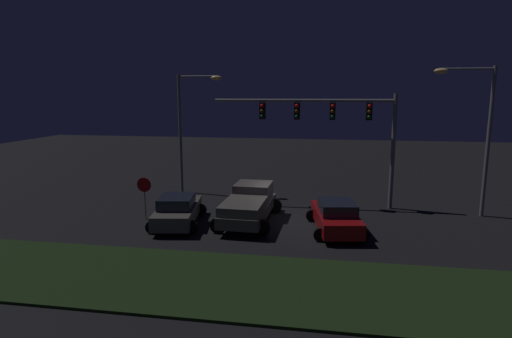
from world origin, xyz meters
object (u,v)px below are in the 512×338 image
pickup_truck (249,203)px  car_sedan_far (178,210)px  traffic_signal_gantry (333,120)px  street_lamp_right (477,122)px  street_lamp_left (189,118)px  car_sedan (336,216)px  stop_sign (144,190)px

pickup_truck → car_sedan_far: pickup_truck is taller
traffic_signal_gantry → street_lamp_right: street_lamp_right is taller
car_sedan_far → traffic_signal_gantry: 9.98m
car_sedan_far → traffic_signal_gantry: bearing=-66.1°
car_sedan_far → street_lamp_left: 8.20m
traffic_signal_gantry → street_lamp_right: size_ratio=1.31×
car_sedan → street_lamp_right: street_lamp_right is taller
car_sedan_far → street_lamp_left: street_lamp_left is taller
car_sedan → car_sedan_far: bearing=82.6°
car_sedan → car_sedan_far: same height
car_sedan_far → stop_sign: size_ratio=2.07×
street_lamp_left → stop_sign: 7.14m
car_sedan_far → street_lamp_right: (14.92, 4.12, 4.29)m
stop_sign → traffic_signal_gantry: bearing=24.2°
car_sedan_far → traffic_signal_gantry: (7.57, 4.89, 4.29)m
car_sedan → traffic_signal_gantry: size_ratio=0.45×
pickup_truck → car_sedan_far: bearing=109.4°
street_lamp_right → car_sedan: bearing=-151.3°
traffic_signal_gantry → street_lamp_left: street_lamp_left is taller
car_sedan_far → street_lamp_right: size_ratio=0.59×
pickup_truck → car_sedan: (4.34, -0.87, -0.26)m
car_sedan → traffic_signal_gantry: 6.34m
street_lamp_left → pickup_truck: bearing=-49.0°
car_sedan → street_lamp_right: size_ratio=0.59×
car_sedan_far → street_lamp_left: (-1.57, 6.87, 4.18)m
street_lamp_right → stop_sign: (-16.91, -3.53, -3.46)m
street_lamp_left → car_sedan: bearing=-35.4°
traffic_signal_gantry → stop_sign: (-9.56, -4.30, -3.47)m
car_sedan_far → street_lamp_right: street_lamp_right is taller
street_lamp_left → traffic_signal_gantry: bearing=-12.2°
car_sedan → stop_sign: stop_sign is taller
pickup_truck → street_lamp_left: (-5.01, 5.78, 3.92)m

